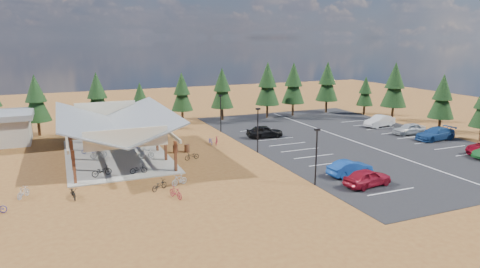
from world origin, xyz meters
TOP-DOWN VIEW (x-y plane):
  - ground at (0.00, 0.00)m, footprint 140.00×140.00m
  - asphalt_lot at (18.50, 3.00)m, footprint 27.00×44.00m
  - concrete_pad at (-10.00, 7.00)m, footprint 10.60×18.60m
  - bike_pavilion at (-10.00, 7.00)m, footprint 11.65×19.40m
  - lamp_post_0 at (5.00, -10.00)m, footprint 0.50×0.25m
  - lamp_post_1 at (5.00, 2.00)m, footprint 0.50×0.25m
  - lamp_post_2 at (5.00, 14.00)m, footprint 0.50×0.25m
  - trash_bin_0 at (-2.35, 5.39)m, footprint 0.60×0.60m
  - trash_bin_1 at (-3.63, 5.62)m, footprint 0.60×0.60m
  - pine_1 at (-18.20, 21.26)m, footprint 3.51×3.51m
  - pine_2 at (-10.49, 21.64)m, footprint 3.52×3.52m
  - pine_3 at (-4.62, 21.44)m, footprint 2.83×2.83m
  - pine_4 at (1.96, 22.81)m, footprint 3.32×3.32m
  - pine_5 at (8.27, 22.10)m, footprint 3.57×3.57m
  - pine_6 at (15.68, 21.04)m, footprint 3.90×3.90m
  - pine_7 at (20.53, 21.17)m, footprint 3.82×3.82m
  - pine_8 at (27.39, 21.51)m, footprint 3.82×3.82m
  - pine_11 at (33.08, 2.26)m, footprint 3.45×3.45m
  - pine_12 at (33.04, 11.45)m, footprint 3.94×3.94m
  - pine_13 at (32.37, 17.48)m, footprint 2.78×2.78m
  - bike_0 at (-12.23, -0.26)m, footprint 2.01×1.15m
  - bike_1 at (-11.93, 6.24)m, footprint 1.79×0.61m
  - bike_2 at (-12.78, 8.72)m, footprint 1.54×0.55m
  - bike_3 at (-10.71, 11.61)m, footprint 1.66×0.65m
  - bike_4 at (-8.91, -0.80)m, footprint 1.66×0.70m
  - bike_5 at (-7.20, 4.27)m, footprint 1.72×0.55m
  - bike_6 at (-7.96, 8.91)m, footprint 1.69×0.83m
  - bike_7 at (-8.72, 14.20)m, footprint 1.64×0.72m
  - bike_8 at (-14.90, -5.09)m, footprint 0.91×1.99m
  - bike_9 at (-18.66, -3.37)m, footprint 1.21×1.60m
  - bike_11 at (-7.21, -8.28)m, footprint 1.05×1.73m
  - bike_12 at (-8.02, -5.88)m, footprint 1.79×1.53m
  - bike_13 at (-6.11, -5.29)m, footprint 1.67×1.01m
  - bike_14 at (1.39, 7.92)m, footprint 0.66×1.62m
  - bike_15 at (1.95, 7.28)m, footprint 1.19×1.72m
  - bike_16 at (-2.74, 2.08)m, footprint 1.76×0.93m
  - car_0 at (9.03, -12.06)m, footprint 4.77×2.39m
  - car_1 at (9.44, -9.04)m, footprint 4.59×1.88m
  - car_4 at (9.00, 8.33)m, footprint 4.91×2.35m
  - car_7 at (28.48, -1.33)m, footprint 5.66×2.51m
  - car_8 at (27.79, 2.43)m, footprint 4.65×2.16m
  - car_9 at (27.63, 8.09)m, footprint 5.30×2.66m

SIDE VIEW (x-z plane):
  - ground at x=0.00m, z-range 0.00..0.00m
  - asphalt_lot at x=18.50m, z-range 0.00..0.04m
  - concrete_pad at x=-10.00m, z-range 0.00..0.10m
  - bike_14 at x=1.39m, z-range 0.00..0.84m
  - bike_16 at x=-2.74m, z-range 0.00..0.88m
  - trash_bin_0 at x=-2.35m, z-range 0.00..0.90m
  - trash_bin_1 at x=-3.63m, z-range 0.00..0.90m
  - bike_12 at x=-8.02m, z-range 0.00..0.93m
  - bike_9 at x=-18.66m, z-range 0.00..0.96m
  - bike_13 at x=-6.11m, z-range 0.00..0.97m
  - bike_2 at x=-12.78m, z-range 0.10..0.90m
  - bike_11 at x=-7.21m, z-range 0.00..1.01m
  - bike_8 at x=-14.90m, z-range 0.00..1.01m
  - bike_15 at x=1.95m, z-range 0.00..1.02m
  - bike_6 at x=-7.96m, z-range 0.10..0.95m
  - bike_4 at x=-8.91m, z-range 0.10..0.95m
  - bike_7 at x=-8.72m, z-range 0.10..1.06m
  - bike_3 at x=-10.71m, z-range 0.10..1.07m
  - bike_0 at x=-12.23m, z-range 0.10..1.10m
  - bike_5 at x=-7.20m, z-range 0.10..1.12m
  - bike_1 at x=-11.93m, z-range 0.10..1.16m
  - car_1 at x=9.44m, z-range 0.04..1.52m
  - car_8 at x=27.79m, z-range 0.04..1.58m
  - car_0 at x=9.03m, z-range 0.04..1.60m
  - car_7 at x=28.48m, z-range 0.04..1.66m
  - car_4 at x=9.00m, z-range 0.04..1.66m
  - car_9 at x=27.63m, z-range 0.04..1.71m
  - lamp_post_0 at x=5.00m, z-range 0.41..5.55m
  - lamp_post_1 at x=5.00m, z-range 0.41..5.55m
  - lamp_post_2 at x=5.00m, z-range 0.41..5.55m
  - bike_pavilion at x=-10.00m, z-range 1.34..6.31m
  - pine_13 at x=32.37m, z-range 0.71..7.20m
  - pine_3 at x=-4.62m, z-range 0.72..7.32m
  - pine_4 at x=1.96m, z-range 0.85..8.59m
  - pine_11 at x=33.08m, z-range 0.89..8.92m
  - pine_1 at x=-18.20m, z-range 0.90..9.08m
  - pine_2 at x=-10.49m, z-range 0.91..9.11m
  - pine_5 at x=8.27m, z-range 0.92..9.23m
  - pine_8 at x=27.39m, z-range 0.99..9.88m
  - pine_7 at x=20.53m, z-range 0.99..9.89m
  - pine_6 at x=15.68m, z-range 1.01..10.09m
  - pine_12 at x=33.04m, z-range 1.02..10.19m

